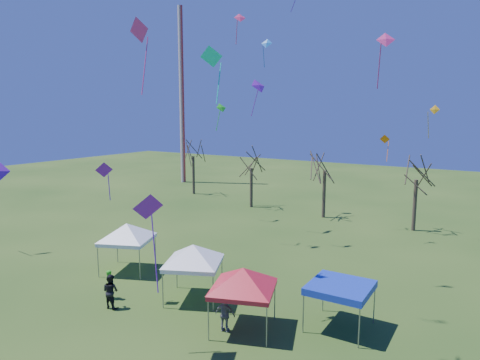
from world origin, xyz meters
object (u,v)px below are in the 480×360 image
(tent_white_west, at_px, (127,227))
(tree_1, at_px, (251,154))
(tree_2, at_px, (325,154))
(tree_0, at_px, (193,143))
(tent_white_mid, at_px, (193,248))
(tent_blue, at_px, (340,288))
(tree_3, at_px, (418,161))
(radio_mast, at_px, (182,96))
(person_green, at_px, (110,284))
(tent_red, at_px, (243,272))
(person_dark, at_px, (111,291))
(person_grey, at_px, (225,315))

(tent_white_west, bearing_deg, tree_1, 98.03)
(tree_2, bearing_deg, tree_0, 170.76)
(tent_white_mid, relative_size, tent_blue, 1.35)
(tree_1, bearing_deg, tree_3, -2.06)
(tree_0, bearing_deg, tree_1, -15.18)
(radio_mast, relative_size, tent_white_west, 6.52)
(radio_mast, xyz_separation_m, person_green, (22.50, -33.55, -11.68))
(tent_red, bearing_deg, radio_mast, 133.14)
(tent_white_west, bearing_deg, tent_blue, 0.03)
(radio_mast, relative_size, tree_1, 3.31)
(tree_0, distance_m, tent_white_west, 26.99)
(tent_white_mid, height_order, tent_red, tent_white_mid)
(tree_0, xyz_separation_m, tree_2, (18.48, -3.01, -0.20))
(radio_mast, height_order, tree_2, radio_mast)
(tent_red, bearing_deg, tent_white_west, 166.21)
(tree_2, relative_size, tent_white_mid, 2.15)
(tree_1, relative_size, person_green, 4.59)
(tent_blue, bearing_deg, person_dark, -158.44)
(tent_white_west, relative_size, person_grey, 2.29)
(tree_3, bearing_deg, tent_white_mid, -109.79)
(radio_mast, xyz_separation_m, tree_2, (25.63, -9.62, -6.21))
(tree_2, relative_size, tree_3, 1.03)
(tent_white_west, relative_size, tent_red, 1.02)
(radio_mast, distance_m, person_grey, 46.14)
(person_grey, distance_m, person_green, 7.40)
(person_green, bearing_deg, tent_white_west, -40.65)
(tent_red, distance_m, person_grey, 2.18)
(tree_1, xyz_separation_m, person_green, (5.26, -24.20, -4.97))
(person_dark, bearing_deg, person_green, -44.80)
(tree_2, bearing_deg, tent_white_west, -105.06)
(tree_2, xyz_separation_m, tent_white_west, (-5.48, -20.38, -3.35))
(tent_white_west, bearing_deg, tent_red, -13.79)
(tent_blue, bearing_deg, person_grey, -144.39)
(tent_white_mid, bearing_deg, tree_3, 70.21)
(tree_2, height_order, person_dark, tree_2)
(radio_mast, bearing_deg, tree_3, -16.31)
(tent_white_mid, xyz_separation_m, person_dark, (-3.01, -3.20, -1.97))
(tent_red, xyz_separation_m, person_dark, (-7.09, -1.75, -1.93))
(tent_red, height_order, person_green, tent_red)
(radio_mast, bearing_deg, tent_white_mid, -49.65)
(tree_2, xyz_separation_m, tent_blue, (8.67, -20.38, -4.28))
(tree_3, bearing_deg, tree_2, 177.73)
(tent_red, bearing_deg, tent_white_mid, 160.54)
(tent_white_mid, bearing_deg, tree_2, 92.11)
(tree_2, relative_size, person_grey, 4.88)
(radio_mast, distance_m, person_dark, 43.12)
(tree_0, height_order, person_grey, tree_0)
(tree_1, xyz_separation_m, person_dark, (6.18, -24.95, -4.88))
(radio_mast, xyz_separation_m, tent_red, (30.50, -32.55, -9.66))
(tree_3, relative_size, person_dark, 4.33)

